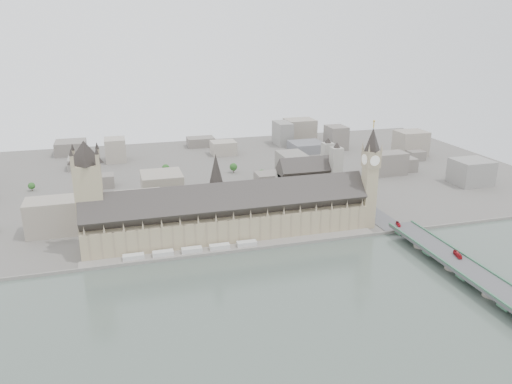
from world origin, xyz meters
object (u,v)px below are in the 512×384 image
object	(u,v)px
palace_of_westminster	(229,215)
red_bus_north	(398,224)
car_approach	(372,201)
westminster_abbey	(309,180)
elizabeth_tower	(370,171)
victoria_tower	(89,191)
red_bus_south	(458,255)
westminster_bridge	(447,260)

from	to	relation	value
palace_of_westminster	red_bus_north	distance (m)	161.57
red_bus_north	car_approach	xyz separation A→B (m)	(8.93, 67.57, -0.59)
westminster_abbey	car_approach	distance (m)	73.46
palace_of_westminster	red_bus_north	world-z (taller)	palace_of_westminster
elizabeth_tower	victoria_tower	xyz separation A→B (m)	(-260.00, 18.00, -2.88)
palace_of_westminster	elizabeth_tower	world-z (taller)	elizabeth_tower
elizabeth_tower	westminster_abbey	size ratio (longest dim) A/B	1.58
red_bus_north	westminster_abbey	bearing A→B (deg)	129.16
red_bus_south	red_bus_north	bearing A→B (deg)	113.07
victoria_tower	car_approach	distance (m)	291.28
elizabeth_tower	victoria_tower	bearing A→B (deg)	176.04
red_bus_north	palace_of_westminster	bearing A→B (deg)	-176.61
car_approach	elizabeth_tower	bearing A→B (deg)	-112.14
victoria_tower	westminster_bridge	bearing A→B (deg)	-21.78
red_bus_south	palace_of_westminster	bearing A→B (deg)	160.53
victoria_tower	red_bus_north	distance (m)	285.34
westminster_abbey	red_bus_north	world-z (taller)	westminster_abbey
red_bus_north	red_bus_south	size ratio (longest dim) A/B	0.80
victoria_tower	red_bus_north	world-z (taller)	victoria_tower
red_bus_south	westminster_abbey	bearing A→B (deg)	121.22
red_bus_north	victoria_tower	bearing A→B (deg)	-171.72
victoria_tower	red_bus_north	bearing A→B (deg)	-9.42
elizabeth_tower	red_bus_north	xyz separation A→B (m)	(18.19, -28.14, -46.47)
palace_of_westminster	victoria_tower	size ratio (longest dim) A/B	2.65
red_bus_south	car_approach	size ratio (longest dim) A/B	2.31
victoria_tower	westminster_bridge	xyz separation A→B (m)	(284.00, -113.50, -50.08)
elizabeth_tower	westminster_bridge	size ratio (longest dim) A/B	0.33
elizabeth_tower	red_bus_north	bearing A→B (deg)	-57.12
red_bus_south	elizabeth_tower	bearing A→B (deg)	120.62
elizabeth_tower	car_approach	world-z (taller)	elizabeth_tower
car_approach	victoria_tower	bearing A→B (deg)	-163.35
westminster_abbey	red_bus_north	distance (m)	124.45
westminster_bridge	red_bus_north	world-z (taller)	red_bus_north
car_approach	red_bus_south	bearing A→B (deg)	-76.83
red_bus_north	elizabeth_tower	bearing A→B (deg)	140.58
palace_of_westminster	westminster_bridge	world-z (taller)	palace_of_westminster
westminster_abbey	car_approach	size ratio (longest dim) A/B	12.83
palace_of_westminster	victoria_tower	world-z (taller)	victoria_tower
elizabeth_tower	car_approach	distance (m)	67.12
westminster_abbey	car_approach	bearing A→B (deg)	-41.28
car_approach	palace_of_westminster	bearing A→B (deg)	-158.09
westminster_bridge	westminster_abbey	distance (m)	190.56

